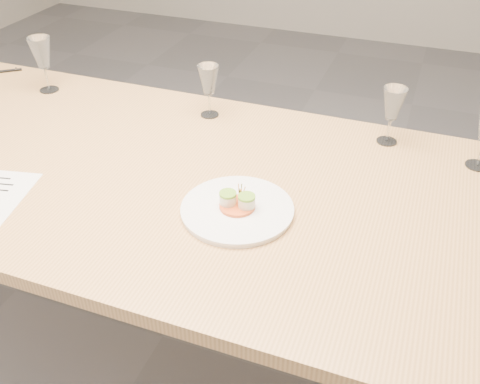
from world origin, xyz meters
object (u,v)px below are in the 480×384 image
at_px(dining_table, 143,185).
at_px(dinner_plate, 237,209).
at_px(wine_glass_0, 41,54).
at_px(wine_glass_1, 209,81).
at_px(ballpoint_pen, 2,71).
at_px(wine_glass_2, 393,105).

relative_size(dining_table, dinner_plate, 8.29).
relative_size(wine_glass_0, wine_glass_1, 1.13).
distance_m(dinner_plate, ballpoint_pen, 1.30).
bearing_deg(wine_glass_0, wine_glass_2, 2.30).
bearing_deg(dining_table, dinner_plate, -17.77).
height_order(dinner_plate, ballpoint_pen, dinner_plate).
height_order(dinner_plate, wine_glass_2, wine_glass_2).
xyz_separation_m(dinner_plate, wine_glass_0, (-0.92, 0.45, 0.13)).
relative_size(ballpoint_pen, wine_glass_0, 0.61).
xyz_separation_m(dinner_plate, wine_glass_1, (-0.28, 0.48, 0.11)).
height_order(ballpoint_pen, wine_glass_2, wine_glass_2).
relative_size(dining_table, wine_glass_2, 13.35).
xyz_separation_m(dining_table, wine_glass_2, (0.65, 0.39, 0.19)).
height_order(ballpoint_pen, wine_glass_1, wine_glass_1).
relative_size(dinner_plate, ballpoint_pen, 2.37).
xyz_separation_m(wine_glass_1, wine_glass_2, (0.59, 0.03, 0.00)).
bearing_deg(wine_glass_1, dinner_plate, -59.47).
xyz_separation_m(dining_table, wine_glass_1, (0.06, 0.37, 0.19)).
bearing_deg(ballpoint_pen, dining_table, -64.41).
distance_m(wine_glass_1, wine_glass_2, 0.59).
height_order(dining_table, wine_glass_0, wine_glass_0).
bearing_deg(dinner_plate, wine_glass_2, 58.52).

